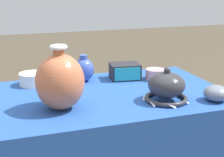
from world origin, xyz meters
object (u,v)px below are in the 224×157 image
at_px(vase_dome_bell, 166,88).
at_px(pot_squat_rose, 155,74).
at_px(jar_round_cobalt, 84,69).
at_px(vase_tall_bulbous, 60,81).
at_px(bowl_shallow_slate, 216,93).
at_px(pot_squat_ivory, 33,79).
at_px(mosaic_tile_box, 125,71).

distance_m(vase_dome_bell, pot_squat_rose, 0.36).
bearing_deg(jar_round_cobalt, vase_dome_bell, -57.19).
bearing_deg(vase_tall_bulbous, jar_round_cobalt, 62.33).
bearing_deg(vase_dome_bell, bowl_shallow_slate, -18.67).
distance_m(vase_tall_bulbous, vase_dome_bell, 0.49).
xyz_separation_m(pot_squat_ivory, pot_squat_rose, (0.67, -0.11, -0.00)).
distance_m(jar_round_cobalt, pot_squat_rose, 0.41).
bearing_deg(vase_dome_bell, vase_tall_bulbous, 173.38).
xyz_separation_m(pot_squat_rose, bowl_shallow_slate, (0.11, -0.42, 0.01)).
bearing_deg(mosaic_tile_box, vase_dome_bell, -75.05).
bearing_deg(mosaic_tile_box, vase_tall_bulbous, -133.02).
xyz_separation_m(vase_dome_bell, bowl_shallow_slate, (0.22, -0.08, -0.03)).
relative_size(pot_squat_ivory, bowl_shallow_slate, 1.23).
height_order(vase_dome_bell, pot_squat_ivory, vase_dome_bell).
height_order(vase_dome_bell, jar_round_cobalt, vase_dome_bell).
bearing_deg(pot_squat_rose, bowl_shallow_slate, -74.79).
relative_size(vase_tall_bulbous, mosaic_tile_box, 1.57).
height_order(pot_squat_ivory, pot_squat_rose, pot_squat_ivory).
bearing_deg(pot_squat_rose, mosaic_tile_box, 156.83).
bearing_deg(bowl_shallow_slate, mosaic_tile_box, 119.29).
xyz_separation_m(mosaic_tile_box, jar_round_cobalt, (-0.23, 0.03, 0.02)).
distance_m(vase_dome_bell, bowl_shallow_slate, 0.24).
xyz_separation_m(jar_round_cobalt, bowl_shallow_slate, (0.51, -0.52, -0.03)).
bearing_deg(vase_dome_bell, pot_squat_ivory, 141.01).
relative_size(mosaic_tile_box, pot_squat_rose, 1.66).
height_order(vase_tall_bulbous, vase_dome_bell, vase_tall_bulbous).
xyz_separation_m(vase_tall_bulbous, pot_squat_ivory, (-0.08, 0.40, -0.09)).
distance_m(mosaic_tile_box, pot_squat_ivory, 0.52).
relative_size(pot_squat_ivory, jar_round_cobalt, 0.96).
distance_m(mosaic_tile_box, pot_squat_rose, 0.17).
distance_m(mosaic_tile_box, bowl_shallow_slate, 0.56).
bearing_deg(vase_tall_bulbous, vase_dome_bell, -6.62).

